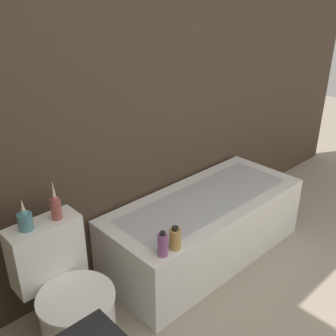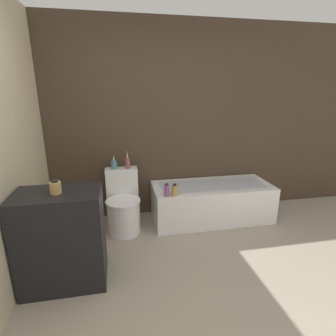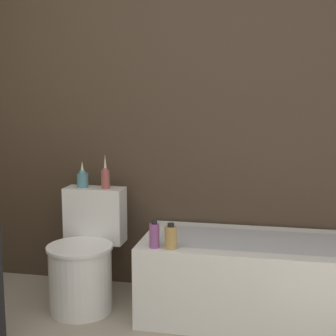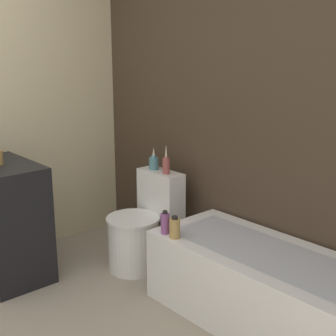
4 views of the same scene
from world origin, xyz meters
name	(u,v)px [view 1 (image 1 of 4)]	position (x,y,z in m)	size (l,w,h in m)	color
wall_back_tiled	(82,101)	(0.00, 2.17, 1.30)	(6.40, 0.06, 2.60)	#423326
bathtub	(205,227)	(0.73, 1.79, 0.25)	(1.60, 0.67, 0.50)	white
toilet	(70,305)	(-0.46, 1.72, 0.31)	(0.42, 0.58, 0.76)	white
vase_gold	(25,219)	(-0.55, 1.93, 0.82)	(0.08, 0.08, 0.18)	teal
vase_silver	(56,206)	(-0.38, 1.91, 0.83)	(0.06, 0.06, 0.24)	#994C47
shampoo_bottle_tall	(163,245)	(0.05, 1.52, 0.57)	(0.06, 0.06, 0.16)	#8C4C8C
shampoo_bottle_short	(175,239)	(0.15, 1.52, 0.56)	(0.07, 0.07, 0.15)	tan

